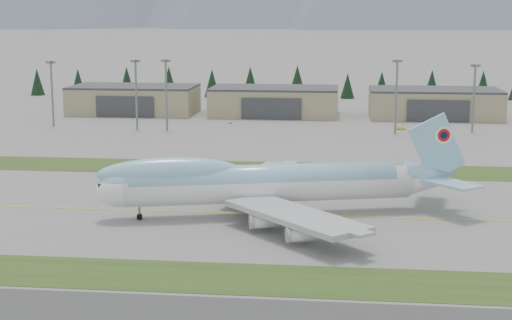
# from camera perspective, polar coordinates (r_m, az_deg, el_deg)

# --- Properties ---
(ground) EXTENTS (7000.00, 7000.00, 0.00)m
(ground) POSITION_cam_1_polar(r_m,az_deg,el_deg) (152.62, 1.90, -3.99)
(ground) COLOR slate
(ground) RESTS_ON ground
(grass_strip_near) EXTENTS (400.00, 14.00, 0.08)m
(grass_strip_near) POSITION_cam_1_polar(r_m,az_deg,el_deg) (116.40, 0.38, -8.69)
(grass_strip_near) COLOR #2C4B1A
(grass_strip_near) RESTS_ON ground
(grass_strip_far) EXTENTS (400.00, 18.00, 0.08)m
(grass_strip_far) POSITION_cam_1_polar(r_m,az_deg,el_deg) (196.39, 2.96, -0.69)
(grass_strip_far) COLOR #2C4B1A
(grass_strip_far) RESTS_ON ground
(taxiway_line_main) EXTENTS (400.00, 0.40, 0.02)m
(taxiway_line_main) POSITION_cam_1_polar(r_m,az_deg,el_deg) (152.62, 1.90, -3.99)
(taxiway_line_main) COLOR yellow
(taxiway_line_main) RESTS_ON ground
(boeing_747_freighter) EXTENTS (73.49, 61.28, 19.34)m
(boeing_747_freighter) POSITION_cam_1_polar(r_m,az_deg,el_deg) (150.98, 0.64, -1.66)
(boeing_747_freighter) COLOR white
(boeing_747_freighter) RESTS_ON ground
(hangar_left) EXTENTS (48.00, 26.60, 10.80)m
(hangar_left) POSITION_cam_1_polar(r_m,az_deg,el_deg) (309.90, -8.86, 4.38)
(hangar_left) COLOR gray
(hangar_left) RESTS_ON ground
(hangar_center) EXTENTS (48.00, 26.60, 10.80)m
(hangar_center) POSITION_cam_1_polar(r_m,az_deg,el_deg) (300.14, 1.35, 4.30)
(hangar_center) COLOR gray
(hangar_center) RESTS_ON ground
(hangar_right) EXTENTS (48.00, 26.60, 10.80)m
(hangar_right) POSITION_cam_1_polar(r_m,az_deg,el_deg) (300.82, 12.84, 4.05)
(hangar_right) COLOR gray
(hangar_right) RESTS_ON ground
(floodlight_masts) EXTENTS (191.74, 9.97, 23.87)m
(floodlight_masts) POSITION_cam_1_polar(r_m,az_deg,el_deg) (257.37, 3.46, 5.62)
(floodlight_masts) COLOR slate
(floodlight_masts) RESTS_ON ground
(service_vehicle_a) EXTENTS (1.54, 3.22, 1.06)m
(service_vehicle_a) POSITION_cam_1_polar(r_m,az_deg,el_deg) (278.56, -1.87, 2.69)
(service_vehicle_a) COLOR white
(service_vehicle_a) RESTS_ON ground
(service_vehicle_b) EXTENTS (4.00, 2.04, 1.26)m
(service_vehicle_b) POSITION_cam_1_polar(r_m,az_deg,el_deg) (268.01, 10.46, 2.20)
(service_vehicle_b) COLOR yellow
(service_vehicle_b) RESTS_ON ground
(conifer_belt) EXTENTS (272.23, 14.56, 15.12)m
(conifer_belt) POSITION_cam_1_polar(r_m,az_deg,el_deg) (361.10, 4.64, 5.57)
(conifer_belt) COLOR black
(conifer_belt) RESTS_ON ground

